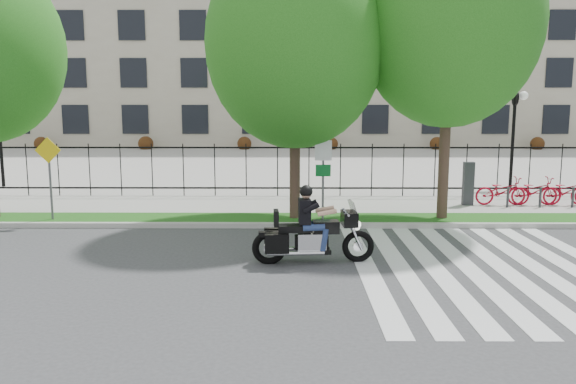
{
  "coord_description": "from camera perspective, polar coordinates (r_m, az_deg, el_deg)",
  "views": [
    {
      "loc": [
        0.53,
        -12.08,
        3.53
      ],
      "look_at": [
        0.44,
        3.0,
        1.24
      ],
      "focal_mm": 35.0,
      "sensor_mm": 36.0,
      "label": 1
    }
  ],
  "objects": [
    {
      "name": "street_tree_1",
      "position": [
        17.13,
        0.72,
        14.73
      ],
      "size": [
        5.35,
        5.35,
        8.28
      ],
      "color": "#3C2921",
      "rests_on": "grass_verge"
    },
    {
      "name": "lamp_post_right",
      "position": [
        25.88,
        22.0,
        7.31
      ],
      "size": [
        1.06,
        0.7,
        4.25
      ],
      "color": "black",
      "rests_on": "ground"
    },
    {
      "name": "street_tree_2",
      "position": [
        17.82,
        16.11,
        16.19
      ],
      "size": [
        5.35,
        5.35,
        8.91
      ],
      "color": "#3C2921",
      "rests_on": "grass_verge"
    },
    {
      "name": "crosswalk_stripes",
      "position": [
        13.3,
        19.34,
        -7.22
      ],
      "size": [
        5.7,
        8.0,
        0.01
      ],
      "primitive_type": null,
      "color": "silver",
      "rests_on": "ground"
    },
    {
      "name": "sidewalk",
      "position": [
        19.84,
        -1.19,
        -1.38
      ],
      "size": [
        60.0,
        3.5,
        0.15
      ],
      "primitive_type": "cube",
      "color": "#ACA9A1",
      "rests_on": "ground"
    },
    {
      "name": "motorcycle_rider",
      "position": [
        12.76,
        2.54,
        -4.08
      ],
      "size": [
        2.8,
        0.85,
        2.16
      ],
      "color": "black",
      "rests_on": "ground"
    },
    {
      "name": "sign_pole_warning",
      "position": [
        18.26,
        -23.09,
        2.34
      ],
      "size": [
        0.78,
        0.09,
        2.49
      ],
      "color": "#59595B",
      "rests_on": "grass_verge"
    },
    {
      "name": "curb",
      "position": [
        16.55,
        -1.5,
        -3.4
      ],
      "size": [
        60.0,
        0.2,
        0.15
      ],
      "primitive_type": "cube",
      "color": "#ABAAA1",
      "rests_on": "ground"
    },
    {
      "name": "iron_fence",
      "position": [
        21.42,
        -1.07,
        2.27
      ],
      "size": [
        30.0,
        0.06,
        2.0
      ],
      "primitive_type": null,
      "color": "black",
      "rests_on": "sidewalk"
    },
    {
      "name": "ground",
      "position": [
        12.6,
        -2.09,
        -7.63
      ],
      "size": [
        120.0,
        120.0,
        0.0
      ],
      "primitive_type": "plane",
      "color": "#39393B",
      "rests_on": "ground"
    },
    {
      "name": "office_building",
      "position": [
        57.36,
        -0.19,
        15.08
      ],
      "size": [
        60.0,
        21.9,
        20.15
      ],
      "color": "#A89C87",
      "rests_on": "ground"
    },
    {
      "name": "sign_pole_regulatory",
      "position": [
        16.78,
        3.59,
        2.51
      ],
      "size": [
        0.5,
        0.09,
        2.5
      ],
      "color": "#59595B",
      "rests_on": "grass_verge"
    },
    {
      "name": "plaza",
      "position": [
        37.25,
        -0.47,
        3.28
      ],
      "size": [
        80.0,
        34.0,
        0.1
      ],
      "primitive_type": "cube",
      "color": "#ACA9A1",
      "rests_on": "ground"
    },
    {
      "name": "grass_verge",
      "position": [
        17.38,
        -1.41,
        -2.82
      ],
      "size": [
        60.0,
        1.5,
        0.15
      ],
      "primitive_type": "cube",
      "color": "#1E5615",
      "rests_on": "ground"
    }
  ]
}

